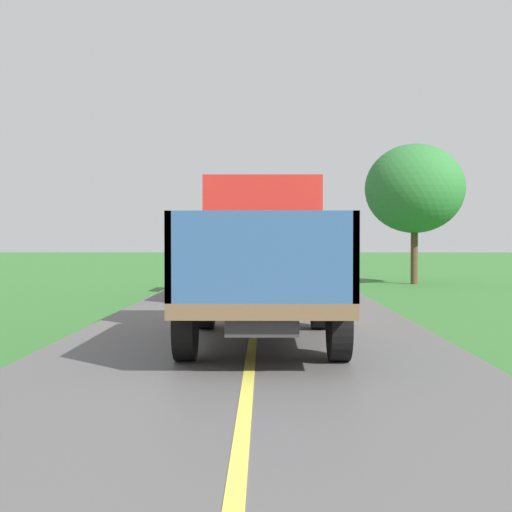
{
  "coord_description": "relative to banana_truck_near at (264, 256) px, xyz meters",
  "views": [
    {
      "loc": [
        0.19,
        0.48,
        1.73
      ],
      "look_at": [
        0.02,
        14.92,
        1.4
      ],
      "focal_mm": 48.09,
      "sensor_mm": 36.0,
      "label": 1
    }
  ],
  "objects": [
    {
      "name": "banana_truck_far",
      "position": [
        -0.44,
        9.16,
        -0.0
      ],
      "size": [
        2.38,
        5.81,
        2.8
      ],
      "color": "#2D2D30",
      "rests_on": "road_surface"
    },
    {
      "name": "banana_truck_near",
      "position": [
        0.0,
        0.0,
        0.0
      ],
      "size": [
        2.38,
        5.82,
        2.8
      ],
      "color": "#2D2D30",
      "rests_on": "road_surface"
    },
    {
      "name": "roadside_tree_mid_right",
      "position": [
        5.97,
        15.51,
        2.31
      ],
      "size": [
        3.91,
        3.91,
        5.55
      ],
      "color": "#4C3823",
      "rests_on": "ground"
    }
  ]
}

